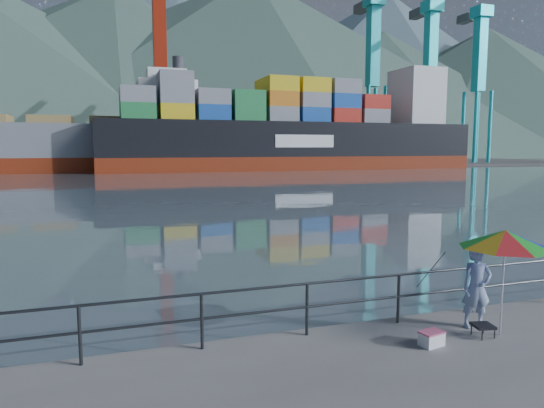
{
  "coord_description": "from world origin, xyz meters",
  "views": [
    {
      "loc": [
        -4.46,
        -6.47,
        3.55
      ],
      "look_at": [
        -0.25,
        6.0,
        2.0
      ],
      "focal_mm": 32.0,
      "sensor_mm": 36.0,
      "label": 1
    }
  ],
  "objects_px": {
    "beach_umbrella": "(505,239)",
    "cooler_bag": "(431,339)",
    "bulk_carrier": "(73,143)",
    "container_ship": "(302,134)",
    "fisherman": "(476,288)"
  },
  "relations": [
    {
      "from": "beach_umbrella",
      "to": "fisherman",
      "type": "bearing_deg",
      "value": 109.48
    },
    {
      "from": "fisherman",
      "to": "cooler_bag",
      "type": "bearing_deg",
      "value": -147.2
    },
    {
      "from": "fisherman",
      "to": "cooler_bag",
      "type": "height_order",
      "value": "fisherman"
    },
    {
      "from": "container_ship",
      "to": "cooler_bag",
      "type": "bearing_deg",
      "value": -110.38
    },
    {
      "from": "container_ship",
      "to": "bulk_carrier",
      "type": "bearing_deg",
      "value": 174.89
    },
    {
      "from": "beach_umbrella",
      "to": "cooler_bag",
      "type": "height_order",
      "value": "beach_umbrella"
    },
    {
      "from": "container_ship",
      "to": "beach_umbrella",
      "type": "bearing_deg",
      "value": -109.26
    },
    {
      "from": "fisherman",
      "to": "bulk_carrier",
      "type": "relative_size",
      "value": 0.03
    },
    {
      "from": "beach_umbrella",
      "to": "bulk_carrier",
      "type": "height_order",
      "value": "bulk_carrier"
    },
    {
      "from": "beach_umbrella",
      "to": "bulk_carrier",
      "type": "relative_size",
      "value": 0.04
    },
    {
      "from": "fisherman",
      "to": "container_ship",
      "type": "height_order",
      "value": "container_ship"
    },
    {
      "from": "bulk_carrier",
      "to": "container_ship",
      "type": "height_order",
      "value": "container_ship"
    },
    {
      "from": "fisherman",
      "to": "container_ship",
      "type": "xyz_separation_m",
      "value": [
        24.79,
        69.96,
        5.0
      ]
    },
    {
      "from": "fisherman",
      "to": "beach_umbrella",
      "type": "height_order",
      "value": "beach_umbrella"
    },
    {
      "from": "beach_umbrella",
      "to": "container_ship",
      "type": "bearing_deg",
      "value": 70.74
    }
  ]
}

